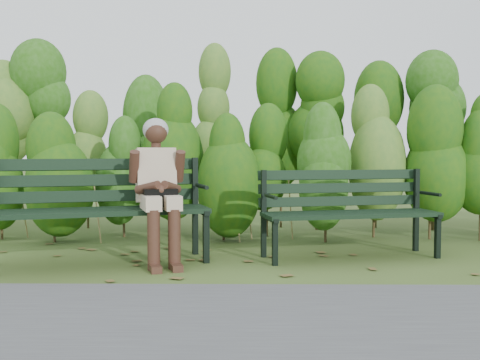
{
  "coord_description": "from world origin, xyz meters",
  "views": [
    {
      "loc": [
        0.07,
        -5.19,
        1.04
      ],
      "look_at": [
        0.0,
        0.35,
        0.75
      ],
      "focal_mm": 42.0,
      "sensor_mm": 36.0,
      "label": 1
    }
  ],
  "objects": [
    {
      "name": "ground",
      "position": [
        0.0,
        0.0,
        0.0
      ],
      "size": [
        80.0,
        80.0,
        0.0
      ],
      "primitive_type": "plane",
      "color": "#39471B"
    },
    {
      "name": "footpath",
      "position": [
        0.0,
        -2.2,
        0.01
      ],
      "size": [
        60.0,
        2.5,
        0.01
      ],
      "primitive_type": "cube",
      "color": "#474749",
      "rests_on": "ground"
    },
    {
      "name": "hedge_band",
      "position": [
        0.0,
        1.86,
        1.26
      ],
      "size": [
        11.04,
        1.67,
        2.42
      ],
      "color": "#47381E",
      "rests_on": "ground"
    },
    {
      "name": "leaf_litter",
      "position": [
        -0.5,
        -0.21,
        0.0
      ],
      "size": [
        5.53,
        2.2,
        0.01
      ],
      "color": "brown",
      "rests_on": "ground"
    },
    {
      "name": "bench_left",
      "position": [
        -1.3,
        -0.01,
        0.57
      ],
      "size": [
        2.04,
        1.19,
        0.97
      ],
      "color": "black",
      "rests_on": "ground"
    },
    {
      "name": "bench_right",
      "position": [
        1.05,
        0.32,
        0.5
      ],
      "size": [
        1.79,
        0.92,
        0.85
      ],
      "color": "black",
      "rests_on": "ground"
    },
    {
      "name": "seated_woman",
      "position": [
        -0.75,
        -0.04,
        0.77
      ],
      "size": [
        0.57,
        0.81,
        1.35
      ],
      "color": "#B5AB8D",
      "rests_on": "ground"
    }
  ]
}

